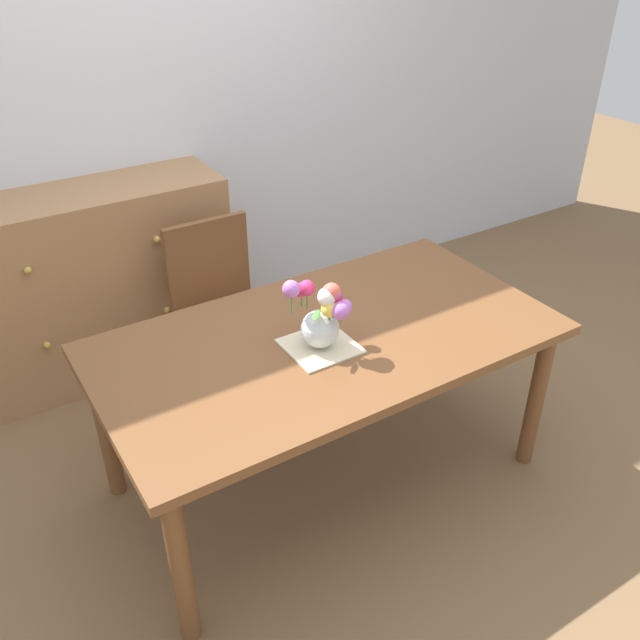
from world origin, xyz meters
TOP-DOWN VIEW (x-y plane):
  - ground_plane at (0.00, 0.00)m, footprint 12.00×12.00m
  - back_wall at (0.00, 1.60)m, footprint 7.00×0.10m
  - dining_table at (0.00, 0.00)m, footprint 1.79×0.96m
  - chair_far at (-0.09, 0.82)m, footprint 0.42×0.42m
  - dresser at (-0.57, 1.33)m, footprint 1.40×0.47m
  - placemat at (-0.07, -0.06)m, footprint 0.25×0.25m
  - flower_vase at (-0.06, -0.06)m, footprint 0.22×0.24m

SIDE VIEW (x-z plane):
  - ground_plane at x=0.00m, z-range 0.00..0.00m
  - dresser at x=-0.57m, z-range 0.00..1.00m
  - chair_far at x=-0.09m, z-range 0.07..0.97m
  - dining_table at x=0.00m, z-range 0.29..1.03m
  - placemat at x=-0.07m, z-range 0.74..0.75m
  - flower_vase at x=-0.06m, z-range 0.75..1.01m
  - back_wall at x=0.00m, z-range 0.00..2.80m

